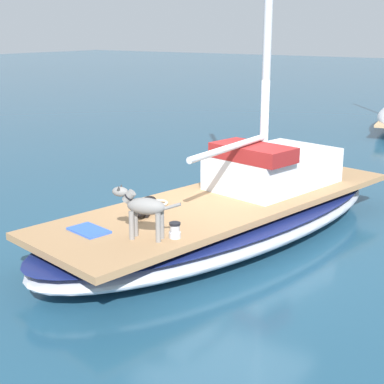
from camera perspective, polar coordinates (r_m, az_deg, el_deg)
The scene contains 8 objects.
ground_plane at distance 9.54m, azimuth 3.41°, elevation -4.48°, with size 120.00×120.00×0.00m, color navy.
sailboat_main at distance 9.43m, azimuth 3.45°, elevation -2.57°, with size 3.83×7.58×0.66m.
cabin_house at distance 10.07m, azimuth 7.84°, elevation 2.47°, with size 1.79×2.45×0.84m.
dog_black at distance 8.63m, azimuth -4.47°, elevation -1.36°, with size 0.49×0.90×0.22m.
dog_grey at distance 7.48m, azimuth -4.86°, elevation -1.55°, with size 0.91×0.40×0.70m.
deck_winch at distance 7.59m, azimuth -1.70°, elevation -3.83°, with size 0.16×0.16×0.21m.
coiled_rope at distance 9.04m, azimuth -3.40°, elevation -1.09°, with size 0.32×0.32×0.04m, color beige.
deck_towel at distance 7.96m, azimuth -10.12°, elevation -3.75°, with size 0.56×0.36×0.03m, color blue.
Camera 1 is at (4.59, -7.68, 3.32)m, focal length 54.13 mm.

